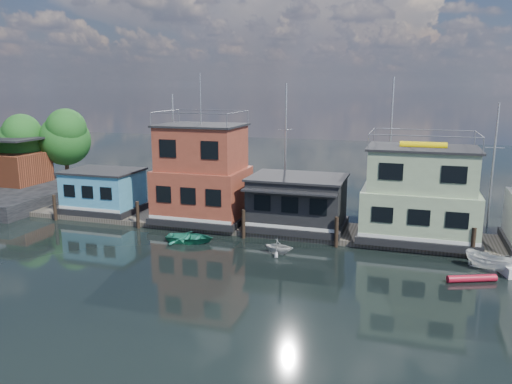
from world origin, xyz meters
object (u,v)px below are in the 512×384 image
(houseboat_green, at_px, (420,195))
(red_kayak, at_px, (472,278))
(houseboat_dark, at_px, (297,202))
(houseboat_red, at_px, (202,175))
(motorboat, at_px, (490,262))
(houseboat_blue, at_px, (104,191))
(dinghy_teal, at_px, (190,237))
(dinghy_white, at_px, (278,246))

(houseboat_green, relative_size, red_kayak, 2.85)
(houseboat_dark, relative_size, houseboat_green, 0.88)
(houseboat_red, distance_m, motorboat, 22.13)
(houseboat_red, xyz_separation_m, red_kayak, (20.09, -6.91, -3.89))
(houseboat_blue, bearing_deg, houseboat_dark, -0.06)
(motorboat, height_order, dinghy_teal, motorboat)
(houseboat_red, relative_size, dinghy_teal, 3.37)
(houseboat_green, xyz_separation_m, red_kayak, (3.09, -6.91, -3.33))
(dinghy_white, bearing_deg, motorboat, -83.50)
(red_kayak, bearing_deg, motorboat, 38.26)
(houseboat_dark, bearing_deg, houseboat_green, 0.12)
(houseboat_green, relative_size, dinghy_white, 3.99)
(houseboat_dark, distance_m, dinghy_white, 5.81)
(houseboat_red, distance_m, dinghy_teal, 6.30)
(houseboat_blue, relative_size, dinghy_white, 3.04)
(motorboat, bearing_deg, houseboat_dark, 100.51)
(red_kayak, bearing_deg, dinghy_teal, 151.94)
(motorboat, bearing_deg, houseboat_red, 107.42)
(houseboat_red, bearing_deg, dinghy_teal, -77.83)
(motorboat, relative_size, red_kayak, 1.07)
(houseboat_blue, distance_m, dinghy_white, 18.38)
(houseboat_dark, xyz_separation_m, dinghy_teal, (-6.93, -4.94, -2.05))
(houseboat_blue, xyz_separation_m, dinghy_white, (17.45, -5.53, -1.65))
(houseboat_blue, height_order, houseboat_red, houseboat_red)
(houseboat_blue, distance_m, houseboat_green, 26.53)
(houseboat_green, height_order, dinghy_white, houseboat_green)
(houseboat_dark, height_order, red_kayak, houseboat_dark)
(houseboat_dark, distance_m, houseboat_green, 9.07)
(dinghy_white, xyz_separation_m, motorboat, (13.40, 0.83, 0.05))
(houseboat_red, height_order, dinghy_white, houseboat_red)
(houseboat_blue, xyz_separation_m, red_kayak, (29.59, -6.91, -1.99))
(houseboat_green, xyz_separation_m, dinghy_teal, (-15.93, -4.96, -3.19))
(houseboat_blue, distance_m, houseboat_red, 9.69)
(motorboat, bearing_deg, red_kayak, -179.69)
(houseboat_green, xyz_separation_m, dinghy_white, (-9.05, -5.53, -2.99))
(houseboat_blue, xyz_separation_m, houseboat_green, (26.50, 0.00, 1.34))
(houseboat_dark, distance_m, motorboat, 14.26)
(houseboat_blue, distance_m, houseboat_dark, 17.50)
(motorboat, relative_size, dinghy_teal, 0.90)
(motorboat, xyz_separation_m, red_kayak, (-1.25, -2.21, -0.39))
(motorboat, xyz_separation_m, dinghy_teal, (-20.27, -0.26, -0.24))
(dinghy_white, distance_m, motorboat, 13.42)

